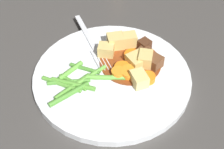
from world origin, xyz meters
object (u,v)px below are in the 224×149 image
at_px(potato_chunk_3, 130,40).
at_px(fork, 92,43).
at_px(carrot_slice_2, 148,78).
at_px(potato_chunk_2, 106,50).
at_px(potato_chunk_4, 139,79).
at_px(carrot_slice_1, 131,55).
at_px(carrot_slice_4, 118,73).
at_px(meat_chunk_0, 155,63).
at_px(potato_chunk_0, 137,61).
at_px(carrot_slice_0, 129,73).
at_px(meat_chunk_2, 146,46).
at_px(carrot_slice_3, 123,68).
at_px(potato_chunk_1, 145,59).
at_px(dinner_plate, 112,77).
at_px(potato_chunk_5, 115,42).
at_px(meat_chunk_1, 143,51).

height_order(potato_chunk_3, fork, potato_chunk_3).
relative_size(carrot_slice_2, potato_chunk_2, 0.90).
relative_size(potato_chunk_2, potato_chunk_4, 0.90).
distance_m(carrot_slice_1, potato_chunk_3, 0.03).
xyz_separation_m(carrot_slice_4, potato_chunk_4, (0.01, -0.04, 0.00)).
relative_size(carrot_slice_1, meat_chunk_0, 1.24).
height_order(potato_chunk_0, meat_chunk_0, same).
height_order(carrot_slice_0, meat_chunk_2, meat_chunk_2).
distance_m(carrot_slice_1, carrot_slice_3, 0.04).
distance_m(potato_chunk_0, potato_chunk_4, 0.05).
bearing_deg(fork, carrot_slice_1, -75.46).
height_order(carrot_slice_1, meat_chunk_2, meat_chunk_2).
height_order(potato_chunk_1, meat_chunk_2, potato_chunk_1).
relative_size(carrot_slice_1, carrot_slice_4, 1.30).
relative_size(meat_chunk_0, meat_chunk_2, 1.22).
xyz_separation_m(dinner_plate, potato_chunk_5, (0.06, 0.04, 0.02)).
distance_m(potato_chunk_1, fork, 0.12).
xyz_separation_m(potato_chunk_2, potato_chunk_5, (0.03, 0.00, 0.00)).
height_order(dinner_plate, potato_chunk_3, potato_chunk_3).
height_order(carrot_slice_0, potato_chunk_5, potato_chunk_5).
bearing_deg(fork, potato_chunk_3, -52.21).
xyz_separation_m(dinner_plate, potato_chunk_3, (0.08, 0.03, 0.02)).
distance_m(carrot_slice_2, meat_chunk_1, 0.07).
distance_m(potato_chunk_1, potato_chunk_3, 0.06).
height_order(carrot_slice_2, potato_chunk_5, potato_chunk_5).
distance_m(dinner_plate, carrot_slice_3, 0.02).
distance_m(carrot_slice_0, meat_chunk_0, 0.05).
distance_m(carrot_slice_2, potato_chunk_5, 0.10).
xyz_separation_m(carrot_slice_0, carrot_slice_3, (0.00, 0.02, -0.00)).
height_order(carrot_slice_0, potato_chunk_3, potato_chunk_3).
height_order(carrot_slice_3, potato_chunk_0, potato_chunk_0).
distance_m(carrot_slice_2, potato_chunk_2, 0.10).
bearing_deg(potato_chunk_4, potato_chunk_0, 43.71).
height_order(carrot_slice_1, potato_chunk_5, potato_chunk_5).
height_order(potato_chunk_0, potato_chunk_4, same).
bearing_deg(meat_chunk_2, potato_chunk_3, 108.24).
bearing_deg(meat_chunk_2, carrot_slice_0, -164.96).
distance_m(dinner_plate, potato_chunk_2, 0.06).
xyz_separation_m(meat_chunk_1, fork, (-0.04, 0.09, -0.01)).
xyz_separation_m(carrot_slice_4, potato_chunk_1, (0.05, -0.02, 0.01)).
bearing_deg(potato_chunk_4, potato_chunk_5, 65.36).
height_order(potato_chunk_2, potato_chunk_4, potato_chunk_2).
bearing_deg(potato_chunk_4, meat_chunk_1, 33.11).
distance_m(potato_chunk_0, potato_chunk_3, 0.06).
xyz_separation_m(carrot_slice_4, potato_chunk_5, (0.05, 0.05, 0.01)).
height_order(carrot_slice_0, meat_chunk_0, meat_chunk_0).
bearing_deg(meat_chunk_1, potato_chunk_0, -162.98).
xyz_separation_m(dinner_plate, meat_chunk_1, (0.08, -0.01, 0.02)).
xyz_separation_m(carrot_slice_1, meat_chunk_0, (0.01, -0.05, 0.01)).
height_order(meat_chunk_0, meat_chunk_2, meat_chunk_0).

